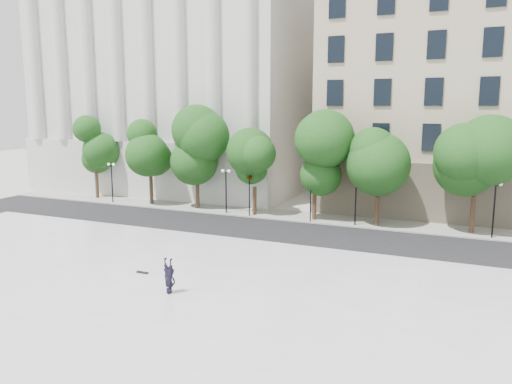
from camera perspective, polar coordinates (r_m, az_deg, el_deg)
ground at (r=24.35m, az=-17.77°, el=-13.80°), size 160.00×160.00×0.00m
plaza at (r=26.41m, az=-13.45°, el=-11.18°), size 44.00×22.00×0.45m
street at (r=38.92m, az=-0.10°, el=-4.44°), size 60.00×8.00×0.02m
far_sidewalk at (r=44.33m, az=3.00°, el=-2.63°), size 60.00×4.00×0.12m
building_west at (r=63.90m, az=-6.90°, el=12.66°), size 31.50×27.65×25.60m
traffic_light_west at (r=43.04m, az=-0.77°, el=2.01°), size 0.74×1.92×4.26m
traffic_light_east at (r=41.10m, az=6.31°, el=1.55°), size 0.83×1.86×4.23m
person_lying at (r=25.33m, az=-9.84°, el=-10.84°), size 0.73×1.83×0.49m
skateboard at (r=28.62m, az=-12.86°, el=-8.95°), size 0.72×0.20×0.07m
street_trees at (r=42.85m, az=3.13°, el=3.88°), size 40.15×4.98×7.66m
lamp_posts at (r=42.37m, az=2.94°, el=0.65°), size 35.23×0.28×4.23m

